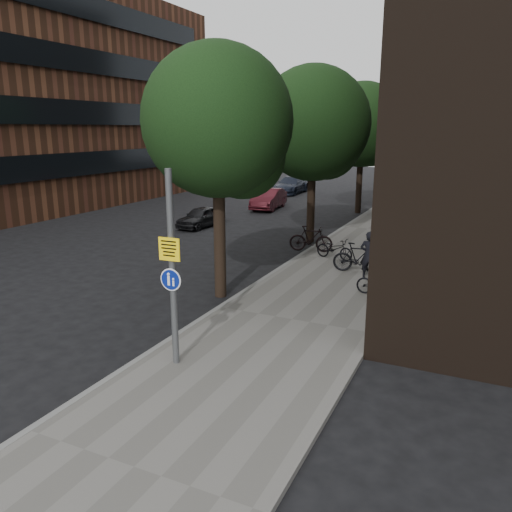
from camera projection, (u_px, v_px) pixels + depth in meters
The scene contains 15 objects.
ground at pixel (225, 375), 10.63m from camera, with size 120.00×120.00×0.00m, color black.
sidewalk at pixel (354, 263), 19.28m from camera, with size 4.50×60.00×0.12m, color slate.
curb_edge at pixel (300, 256), 20.21m from camera, with size 0.15×60.00×0.13m, color slate.
street_tree_near at pixel (222, 128), 14.47m from camera, with size 4.40×4.40×7.50m.
street_tree_mid at pixel (316, 128), 21.92m from camera, with size 5.00×5.00×7.80m.
street_tree_far at pixel (364, 128), 29.81m from camera, with size 5.00×5.00×7.80m.
signpost at pixel (172, 269), 10.43m from camera, with size 0.49×0.14×4.21m.
pedestrian at pixel (369, 255), 16.80m from camera, with size 0.60×0.40×1.65m, color black.
parked_bike_facade_near at pixel (381, 283), 15.18m from camera, with size 0.53×1.52×0.80m, color black.
parked_bike_facade_far at pixel (358, 258), 17.65m from camera, with size 0.50×1.78×1.07m, color black.
parked_bike_curb_near at pixel (335, 249), 19.49m from camera, with size 0.55×1.59×0.83m, color black.
parked_bike_curb_far at pixel (311, 239), 20.64m from camera, with size 0.51×1.79×1.08m, color black.
parked_car_near at pixel (201, 217), 26.37m from camera, with size 1.27×3.16×1.08m, color black.
parked_car_mid at pixel (269, 199), 32.28m from camera, with size 1.39×3.98×1.31m, color #4D161E.
parked_car_far at pixel (291, 185), 40.05m from camera, with size 1.88×4.62×1.34m, color #1A202F.
Camera 1 is at (4.71, -8.46, 5.11)m, focal length 35.00 mm.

